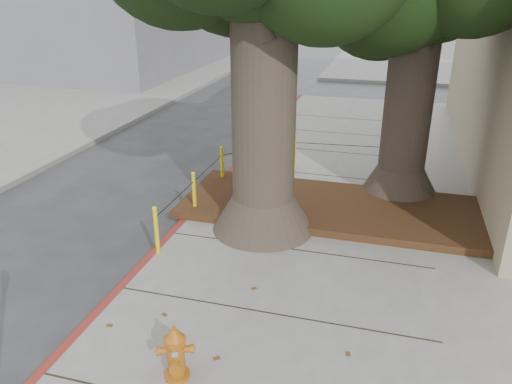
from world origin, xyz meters
TOP-DOWN VIEW (x-y plane):
  - ground at (0.00, 0.00)m, footprint 140.00×140.00m
  - sidewalk_far at (6.00, 30.00)m, footprint 16.00×20.00m
  - curb_red at (-2.00, 2.50)m, footprint 0.14×26.00m
  - planter_bed at (0.90, 3.90)m, footprint 6.40×2.60m
  - bollard_ring at (-0.87, 4.38)m, footprint 3.79×5.39m
  - fire_hydrant at (-0.28, -1.59)m, footprint 0.42×0.42m
  - car_silver at (6.94, 18.68)m, footprint 3.61×1.70m
  - car_dark at (-11.14, 17.18)m, footprint 1.72×3.99m

SIDE VIEW (x-z plane):
  - ground at x=0.00m, z-range 0.00..0.00m
  - sidewalk_far at x=6.00m, z-range 0.00..0.15m
  - curb_red at x=-2.00m, z-range -0.01..0.15m
  - planter_bed at x=0.90m, z-range 0.15..0.31m
  - fire_hydrant at x=-0.28m, z-range 0.14..0.91m
  - car_dark at x=-11.14m, z-range 0.00..1.15m
  - car_silver at x=6.94m, z-range 0.00..1.19m
  - bollard_ring at x=-0.87m, z-range 0.19..1.14m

